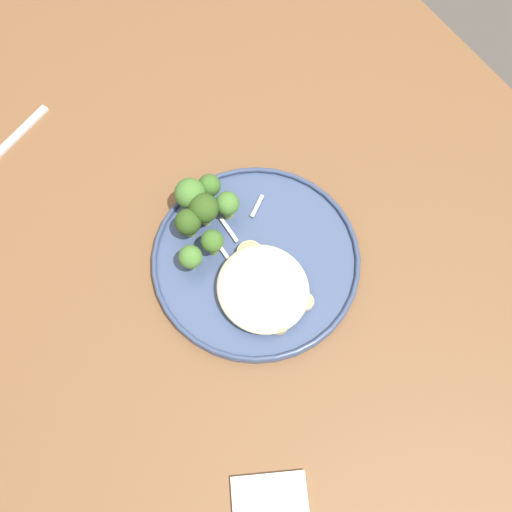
{
  "coord_description": "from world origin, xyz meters",
  "views": [
    {
      "loc": [
        0.25,
        -0.17,
        1.47
      ],
      "look_at": [
        0.01,
        -0.01,
        0.76
      ],
      "focal_mm": 39.42,
      "sensor_mm": 36.0,
      "label": 1
    }
  ],
  "objects_px": {
    "dinner_plate": "(256,259)",
    "seared_scallop_right_edge": "(232,288)",
    "broccoli_floret_tall_stalk": "(190,194)",
    "broccoli_floret_center_pile": "(209,186)",
    "seared_scallop_left_edge": "(262,287)",
    "broccoli_floret_split_head": "(227,204)",
    "seared_scallop_tiny_bay": "(266,260)",
    "broccoli_floret_small_sprig": "(204,209)",
    "broccoli_floret_front_edge": "(188,222)",
    "dinner_fork": "(0,152)",
    "broccoli_floret_beside_noodles": "(212,242)",
    "seared_scallop_center_golden": "(278,323)",
    "seared_scallop_half_hidden": "(305,302)",
    "broccoli_floret_near_rim": "(190,257)",
    "seared_scallop_on_noodles": "(250,253)"
  },
  "relations": [
    {
      "from": "dinner_plate",
      "to": "broccoli_floret_near_rim",
      "type": "xyz_separation_m",
      "value": [
        -0.04,
        -0.08,
        0.03
      ]
    },
    {
      "from": "seared_scallop_center_golden",
      "to": "seared_scallop_tiny_bay",
      "type": "distance_m",
      "value": 0.09
    },
    {
      "from": "broccoli_floret_front_edge",
      "to": "broccoli_floret_small_sprig",
      "type": "distance_m",
      "value": 0.03
    },
    {
      "from": "seared_scallop_half_hidden",
      "to": "seared_scallop_left_edge",
      "type": "relative_size",
      "value": 0.75
    },
    {
      "from": "seared_scallop_left_edge",
      "to": "broccoli_floret_split_head",
      "type": "bearing_deg",
      "value": 169.81
    },
    {
      "from": "broccoli_floret_split_head",
      "to": "broccoli_floret_center_pile",
      "type": "bearing_deg",
      "value": -172.29
    },
    {
      "from": "broccoli_floret_tall_stalk",
      "to": "broccoli_floret_small_sprig",
      "type": "xyz_separation_m",
      "value": [
        0.03,
        0.0,
        0.0
      ]
    },
    {
      "from": "seared_scallop_tiny_bay",
      "to": "seared_scallop_left_edge",
      "type": "xyz_separation_m",
      "value": [
        0.03,
        -0.03,
        0.0
      ]
    },
    {
      "from": "seared_scallop_left_edge",
      "to": "broccoli_floret_near_rim",
      "type": "distance_m",
      "value": 0.1
    },
    {
      "from": "broccoli_floret_split_head",
      "to": "broccoli_floret_small_sprig",
      "type": "xyz_separation_m",
      "value": [
        -0.01,
        -0.03,
        0.01
      ]
    },
    {
      "from": "seared_scallop_half_hidden",
      "to": "broccoli_floret_small_sprig",
      "type": "height_order",
      "value": "broccoli_floret_small_sprig"
    },
    {
      "from": "seared_scallop_left_edge",
      "to": "broccoli_floret_beside_noodles",
      "type": "relative_size",
      "value": 0.57
    },
    {
      "from": "seared_scallop_half_hidden",
      "to": "dinner_fork",
      "type": "height_order",
      "value": "seared_scallop_half_hidden"
    },
    {
      "from": "seared_scallop_half_hidden",
      "to": "broccoli_floret_tall_stalk",
      "type": "distance_m",
      "value": 0.22
    },
    {
      "from": "seared_scallop_half_hidden",
      "to": "broccoli_floret_small_sprig",
      "type": "xyz_separation_m",
      "value": [
        -0.18,
        -0.05,
        0.03
      ]
    },
    {
      "from": "seared_scallop_on_noodles",
      "to": "broccoli_floret_split_head",
      "type": "xyz_separation_m",
      "value": [
        -0.07,
        0.01,
        0.02
      ]
    },
    {
      "from": "seared_scallop_on_noodles",
      "to": "dinner_fork",
      "type": "xyz_separation_m",
      "value": [
        -0.36,
        -0.22,
        -0.02
      ]
    },
    {
      "from": "broccoli_floret_front_edge",
      "to": "broccoli_floret_near_rim",
      "type": "distance_m",
      "value": 0.05
    },
    {
      "from": "broccoli_floret_beside_noodles",
      "to": "seared_scallop_half_hidden",
      "type": "bearing_deg",
      "value": 25.37
    },
    {
      "from": "seared_scallop_left_edge",
      "to": "broccoli_floret_tall_stalk",
      "type": "height_order",
      "value": "broccoli_floret_tall_stalk"
    },
    {
      "from": "broccoli_floret_center_pile",
      "to": "broccoli_floret_near_rim",
      "type": "xyz_separation_m",
      "value": [
        0.08,
        -0.08,
        0.0
      ]
    },
    {
      "from": "seared_scallop_half_hidden",
      "to": "seared_scallop_left_edge",
      "type": "distance_m",
      "value": 0.06
    },
    {
      "from": "broccoli_floret_beside_noodles",
      "to": "broccoli_floret_tall_stalk",
      "type": "xyz_separation_m",
      "value": [
        -0.08,
        0.01,
        0.0
      ]
    },
    {
      "from": "broccoli_floret_center_pile",
      "to": "broccoli_floret_small_sprig",
      "type": "bearing_deg",
      "value": -40.5
    },
    {
      "from": "seared_scallop_right_edge",
      "to": "dinner_fork",
      "type": "height_order",
      "value": "seared_scallop_right_edge"
    },
    {
      "from": "seared_scallop_center_golden",
      "to": "broccoli_floret_split_head",
      "type": "distance_m",
      "value": 0.18
    },
    {
      "from": "dinner_plate",
      "to": "seared_scallop_right_edge",
      "type": "xyz_separation_m",
      "value": [
        0.02,
        -0.05,
        0.01
      ]
    },
    {
      "from": "broccoli_floret_beside_noodles",
      "to": "broccoli_floret_split_head",
      "type": "relative_size",
      "value": 1.07
    },
    {
      "from": "broccoli_floret_front_edge",
      "to": "dinner_fork",
      "type": "height_order",
      "value": "broccoli_floret_front_edge"
    },
    {
      "from": "seared_scallop_on_noodles",
      "to": "seared_scallop_right_edge",
      "type": "bearing_deg",
      "value": -57.26
    },
    {
      "from": "broccoli_floret_beside_noodles",
      "to": "broccoli_floret_near_rim",
      "type": "relative_size",
      "value": 1.11
    },
    {
      "from": "seared_scallop_left_edge",
      "to": "broccoli_floret_split_head",
      "type": "xyz_separation_m",
      "value": [
        -0.12,
        0.02,
        0.02
      ]
    },
    {
      "from": "seared_scallop_half_hidden",
      "to": "broccoli_floret_tall_stalk",
      "type": "height_order",
      "value": "broccoli_floret_tall_stalk"
    },
    {
      "from": "seared_scallop_tiny_bay",
      "to": "broccoli_floret_tall_stalk",
      "type": "bearing_deg",
      "value": -162.63
    },
    {
      "from": "seared_scallop_right_edge",
      "to": "broccoli_floret_center_pile",
      "type": "relative_size",
      "value": 0.74
    },
    {
      "from": "broccoli_floret_center_pile",
      "to": "dinner_fork",
      "type": "distance_m",
      "value": 0.34
    },
    {
      "from": "broccoli_floret_tall_stalk",
      "to": "seared_scallop_right_edge",
      "type": "bearing_deg",
      "value": -8.12
    },
    {
      "from": "broccoli_floret_beside_noodles",
      "to": "broccoli_floret_front_edge",
      "type": "xyz_separation_m",
      "value": [
        -0.04,
        -0.01,
        -0.0
      ]
    },
    {
      "from": "broccoli_floret_center_pile",
      "to": "seared_scallop_on_noodles",
      "type": "bearing_deg",
      "value": -2.31
    },
    {
      "from": "broccoli_floret_split_head",
      "to": "broccoli_floret_center_pile",
      "type": "xyz_separation_m",
      "value": [
        -0.04,
        -0.01,
        -0.0
      ]
    },
    {
      "from": "dinner_plate",
      "to": "seared_scallop_left_edge",
      "type": "height_order",
      "value": "seared_scallop_left_edge"
    },
    {
      "from": "seared_scallop_half_hidden",
      "to": "seared_scallop_left_edge",
      "type": "bearing_deg",
      "value": -142.91
    },
    {
      "from": "dinner_plate",
      "to": "seared_scallop_left_edge",
      "type": "distance_m",
      "value": 0.05
    },
    {
      "from": "broccoli_floret_beside_noodles",
      "to": "broccoli_floret_front_edge",
      "type": "relative_size",
      "value": 0.98
    },
    {
      "from": "broccoli_floret_front_edge",
      "to": "dinner_fork",
      "type": "bearing_deg",
      "value": -148.33
    },
    {
      "from": "seared_scallop_tiny_bay",
      "to": "broccoli_floret_small_sprig",
      "type": "bearing_deg",
      "value": -159.84
    },
    {
      "from": "seared_scallop_half_hidden",
      "to": "seared_scallop_center_golden",
      "type": "distance_m",
      "value": 0.05
    },
    {
      "from": "broccoli_floret_tall_stalk",
      "to": "broccoli_floret_center_pile",
      "type": "bearing_deg",
      "value": 93.01
    },
    {
      "from": "seared_scallop_half_hidden",
      "to": "seared_scallop_tiny_bay",
      "type": "relative_size",
      "value": 0.66
    },
    {
      "from": "seared_scallop_left_edge",
      "to": "dinner_plate",
      "type": "bearing_deg",
      "value": 157.58
    }
  ]
}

